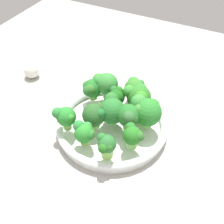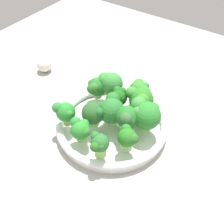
# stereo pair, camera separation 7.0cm
# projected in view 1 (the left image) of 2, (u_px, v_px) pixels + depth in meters

# --- Properties ---
(ground_plane) EXTENTS (1.30, 1.30, 0.03)m
(ground_plane) POSITION_uv_depth(u_px,v_px,m) (107.00, 133.00, 0.75)
(ground_plane) COLOR #AEACA5
(bowl) EXTENTS (0.28, 0.28, 0.03)m
(bowl) POSITION_uv_depth(u_px,v_px,m) (112.00, 125.00, 0.73)
(bowl) COLOR white
(bowl) RESTS_ON ground_plane
(broccoli_floret_0) EXTENTS (0.07, 0.08, 0.08)m
(broccoli_floret_0) POSITION_uv_depth(u_px,v_px,m) (146.00, 111.00, 0.67)
(broccoli_floret_0) COLOR #82C95F
(broccoli_floret_0) RESTS_ON bowl
(broccoli_floret_1) EXTENTS (0.06, 0.07, 0.07)m
(broccoli_floret_1) POSITION_uv_depth(u_px,v_px,m) (138.00, 97.00, 0.72)
(broccoli_floret_1) COLOR #7CBA4E
(broccoli_floret_1) RESTS_ON bowl
(broccoli_floret_2) EXTENTS (0.05, 0.04, 0.06)m
(broccoli_floret_2) POSITION_uv_depth(u_px,v_px,m) (116.00, 96.00, 0.73)
(broccoli_floret_2) COLOR #7CBA4E
(broccoli_floret_2) RESTS_ON bowl
(broccoli_floret_3) EXTENTS (0.06, 0.06, 0.06)m
(broccoli_floret_3) POSITION_uv_depth(u_px,v_px,m) (135.00, 88.00, 0.75)
(broccoli_floret_3) COLOR #9FC970
(broccoli_floret_3) RESTS_ON bowl
(broccoli_floret_4) EXTENTS (0.06, 0.07, 0.07)m
(broccoli_floret_4) POSITION_uv_depth(u_px,v_px,m) (105.00, 84.00, 0.75)
(broccoli_floret_4) COLOR #8FC668
(broccoli_floret_4) RESTS_ON bowl
(broccoli_floret_5) EXTENTS (0.05, 0.06, 0.06)m
(broccoli_floret_5) POSITION_uv_depth(u_px,v_px,m) (84.00, 132.00, 0.64)
(broccoli_floret_5) COLOR #7FB34C
(broccoli_floret_5) RESTS_ON bowl
(broccoli_floret_6) EXTENTS (0.06, 0.06, 0.07)m
(broccoli_floret_6) POSITION_uv_depth(u_px,v_px,m) (95.00, 115.00, 0.68)
(broccoli_floret_6) COLOR #7FC35A
(broccoli_floret_6) RESTS_ON bowl
(broccoli_floret_7) EXTENTS (0.06, 0.05, 0.06)m
(broccoli_floret_7) POSITION_uv_depth(u_px,v_px,m) (92.00, 89.00, 0.75)
(broccoli_floret_7) COLOR #7FB456
(broccoli_floret_7) RESTS_ON bowl
(broccoli_floret_8) EXTENTS (0.05, 0.06, 0.06)m
(broccoli_floret_8) POSITION_uv_depth(u_px,v_px,m) (65.00, 117.00, 0.67)
(broccoli_floret_8) COLOR #80C051
(broccoli_floret_8) RESTS_ON bowl
(broccoli_floret_9) EXTENTS (0.05, 0.05, 0.06)m
(broccoli_floret_9) POSITION_uv_depth(u_px,v_px,m) (133.00, 136.00, 0.63)
(broccoli_floret_9) COLOR #82C463
(broccoli_floret_9) RESTS_ON bowl
(broccoli_floret_10) EXTENTS (0.05, 0.04, 0.06)m
(broccoli_floret_10) POSITION_uv_depth(u_px,v_px,m) (106.00, 145.00, 0.61)
(broccoli_floret_10) COLOR #90D05A
(broccoli_floret_10) RESTS_ON bowl
(broccoli_floret_11) EXTENTS (0.06, 0.06, 0.07)m
(broccoli_floret_11) POSITION_uv_depth(u_px,v_px,m) (129.00, 116.00, 0.67)
(broccoli_floret_11) COLOR #88C758
(broccoli_floret_11) RESTS_ON bowl
(broccoli_floret_12) EXTENTS (0.07, 0.07, 0.07)m
(broccoli_floret_12) POSITION_uv_depth(u_px,v_px,m) (113.00, 108.00, 0.69)
(broccoli_floret_12) COLOR #91D86A
(broccoli_floret_12) RESTS_ON bowl
(garlic_bulb) EXTENTS (0.05, 0.05, 0.05)m
(garlic_bulb) POSITION_uv_depth(u_px,v_px,m) (31.00, 71.00, 0.89)
(garlic_bulb) COLOR white
(garlic_bulb) RESTS_ON ground_plane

